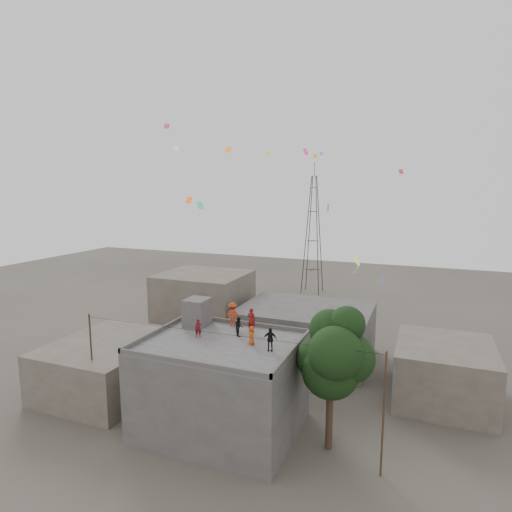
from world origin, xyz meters
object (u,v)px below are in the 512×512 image
(transmission_tower, at_px, (313,235))
(person_red_adult, at_px, (251,320))
(stair_head_box, at_px, (197,312))
(person_dark_adult, at_px, (270,339))
(tree, at_px, (334,355))

(transmission_tower, bearing_deg, person_red_adult, -82.22)
(stair_head_box, bearing_deg, transmission_tower, 91.23)
(transmission_tower, distance_m, person_dark_adult, 40.86)
(stair_head_box, relative_size, person_red_adult, 1.15)
(tree, distance_m, person_red_adult, 6.66)
(tree, xyz_separation_m, person_dark_adult, (-3.88, -0.70, 0.73))
(stair_head_box, xyz_separation_m, transmission_tower, (-0.80, 37.40, 1.97))
(tree, height_order, transmission_tower, transmission_tower)
(tree, xyz_separation_m, person_red_adult, (-6.27, 2.06, 0.87))
(transmission_tower, bearing_deg, stair_head_box, -88.77)
(tree, distance_m, person_dark_adult, 4.01)
(tree, bearing_deg, transmission_tower, 106.09)
(stair_head_box, xyz_separation_m, person_red_adult, (4.30, 0.06, -0.13))
(stair_head_box, height_order, person_dark_adult, stair_head_box)
(tree, relative_size, person_red_adult, 5.21)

